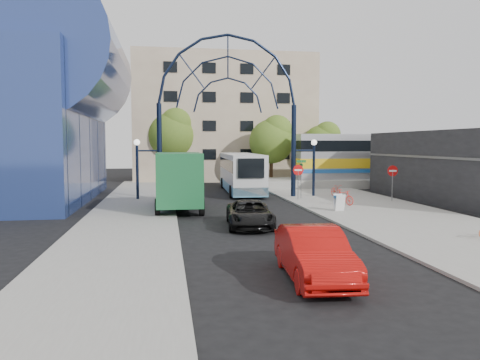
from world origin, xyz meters
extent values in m
plane|color=black|center=(0.00, 0.00, 0.00)|extent=(120.00, 120.00, 0.00)
cube|color=gray|center=(8.00, 4.00, 0.06)|extent=(8.00, 56.00, 0.12)
cube|color=gray|center=(-6.50, 6.00, 0.06)|extent=(5.00, 50.00, 0.12)
cylinder|color=black|center=(-5.00, 14.00, 3.50)|extent=(0.36, 0.36, 7.00)
cylinder|color=black|center=(5.00, 14.00, 3.50)|extent=(0.36, 0.36, 7.00)
cylinder|color=black|center=(-6.60, 14.00, 2.00)|extent=(0.20, 0.20, 4.00)
cylinder|color=black|center=(6.60, 14.00, 2.00)|extent=(0.20, 0.20, 4.00)
sphere|color=white|center=(-6.60, 14.00, 4.20)|extent=(0.44, 0.44, 0.44)
sphere|color=white|center=(6.60, 14.00, 4.20)|extent=(0.44, 0.44, 0.44)
cylinder|color=slate|center=(4.80, 12.00, 1.22)|extent=(0.06, 0.06, 2.20)
cylinder|color=red|center=(4.80, 12.00, 2.22)|extent=(0.80, 0.04, 0.80)
cube|color=white|center=(4.80, 11.97, 2.22)|extent=(0.55, 0.02, 0.12)
cylinder|color=slate|center=(11.00, 10.00, 1.22)|extent=(0.06, 0.06, 2.20)
cylinder|color=red|center=(11.00, 10.00, 2.22)|extent=(0.76, 0.04, 0.76)
cube|color=white|center=(11.00, 9.97, 2.22)|extent=(0.55, 0.02, 0.12)
cylinder|color=slate|center=(5.20, 12.60, 1.52)|extent=(0.05, 0.05, 2.80)
cube|color=#146626|center=(5.20, 12.60, 2.82)|extent=(0.70, 0.03, 0.18)
cube|color=#146626|center=(5.20, 12.60, 2.57)|extent=(0.03, 0.70, 0.18)
cube|color=white|center=(5.60, 5.80, 0.62)|extent=(0.55, 0.26, 0.99)
cube|color=white|center=(5.60, 6.15, 0.62)|extent=(0.55, 0.26, 0.99)
cube|color=#1E59A5|center=(5.60, 5.98, 0.95)|extent=(0.55, 0.42, 0.14)
cylinder|color=navy|center=(-12.00, 15.00, 10.00)|extent=(9.00, 16.00, 9.00)
cube|color=black|center=(16.00, 10.00, 2.50)|extent=(6.00, 16.00, 5.00)
cube|color=tan|center=(2.00, 35.00, 7.00)|extent=(20.00, 12.00, 14.00)
cube|color=gray|center=(20.00, 22.00, 0.40)|extent=(32.00, 5.00, 0.80)
cube|color=#B7B7BC|center=(20.00, 22.00, 2.90)|extent=(25.00, 3.00, 4.20)
cube|color=gold|center=(20.00, 22.00, 2.30)|extent=(25.10, 3.05, 0.90)
cube|color=black|center=(20.00, 22.00, 3.90)|extent=(25.05, 3.05, 1.00)
cube|color=#1E59A5|center=(20.00, 22.00, 1.60)|extent=(25.10, 3.05, 0.35)
cylinder|color=#382314|center=(6.00, 26.00, 1.26)|extent=(0.36, 0.36, 2.52)
sphere|color=#245516|center=(6.00, 26.00, 4.34)|extent=(4.48, 4.48, 4.48)
sphere|color=#245516|center=(6.50, 25.70, 5.46)|extent=(3.08, 3.08, 3.08)
cylinder|color=#382314|center=(-4.00, 30.00, 1.44)|extent=(0.36, 0.36, 2.88)
sphere|color=#245516|center=(-4.00, 30.00, 4.96)|extent=(5.12, 5.12, 5.12)
sphere|color=#245516|center=(-3.50, 29.70, 6.24)|extent=(3.52, 3.52, 3.52)
cylinder|color=#382314|center=(12.00, 28.00, 1.17)|extent=(0.36, 0.36, 2.34)
sphere|color=#245516|center=(12.00, 28.00, 4.03)|extent=(4.16, 4.16, 4.16)
sphere|color=#245516|center=(12.50, 27.70, 5.07)|extent=(2.86, 2.86, 2.86)
cube|color=silver|center=(1.73, 18.76, 1.78)|extent=(3.01, 11.78, 2.95)
cube|color=#508FB3|center=(1.73, 18.76, 0.56)|extent=(3.04, 11.78, 0.71)
cube|color=black|center=(1.73, 18.76, 2.39)|extent=(3.05, 11.55, 0.92)
cube|color=black|center=(1.52, 12.85, 2.34)|extent=(1.92, 0.21, 1.42)
cube|color=black|center=(1.94, 24.56, 1.63)|extent=(2.44, 0.27, 1.63)
cylinder|color=black|center=(0.60, 22.43, 0.49)|extent=(0.32, 0.99, 0.98)
cylinder|color=black|center=(3.13, 22.34, 0.49)|extent=(0.32, 0.99, 0.98)
cylinder|color=black|center=(0.31, 14.48, 0.49)|extent=(0.32, 0.99, 0.98)
cylinder|color=black|center=(2.85, 14.39, 0.49)|extent=(0.32, 0.99, 0.98)
cube|color=black|center=(-3.79, 10.64, 1.19)|extent=(2.49, 2.60, 2.37)
cube|color=black|center=(-3.79, 11.93, 1.67)|extent=(2.16, 0.11, 1.08)
cube|color=#185C30|center=(-3.80, 7.40, 2.05)|extent=(2.60, 4.97, 3.02)
cylinder|color=black|center=(-5.04, 10.32, 0.52)|extent=(0.28, 1.04, 1.04)
cylinder|color=black|center=(-2.56, 10.31, 0.52)|extent=(0.28, 1.04, 1.04)
cylinder|color=black|center=(-5.05, 6.11, 0.52)|extent=(0.28, 1.04, 1.04)
cylinder|color=black|center=(-2.57, 6.10, 0.52)|extent=(0.28, 1.04, 1.04)
imported|color=black|center=(-0.51, 2.08, 0.65)|extent=(2.59, 4.88, 1.31)
imported|color=#B20E0A|center=(-0.17, -7.02, 0.78)|extent=(1.96, 4.86, 1.57)
imported|color=#F13E30|center=(8.19, 13.48, 0.56)|extent=(0.63, 1.68, 0.87)
imported|color=#FE3A32|center=(6.86, 8.54, 0.62)|extent=(1.22, 1.68, 1.00)
camera|label=1|loc=(-4.53, -20.33, 4.08)|focal=35.00mm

